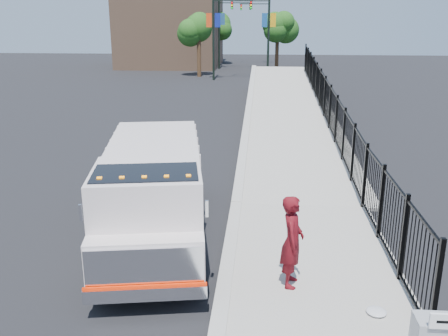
{
  "coord_description": "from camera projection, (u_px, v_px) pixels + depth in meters",
  "views": [
    {
      "loc": [
        0.68,
        -9.34,
        5.32
      ],
      "look_at": [
        -0.2,
        2.0,
        1.79
      ],
      "focal_mm": 40.0,
      "sensor_mm": 36.0,
      "label": 1
    }
  ],
  "objects": [
    {
      "name": "ground",
      "position": [
        226.0,
        277.0,
        10.52
      ],
      "size": [
        120.0,
        120.0,
        0.0
      ],
      "primitive_type": "plane",
      "color": "black",
      "rests_on": "ground"
    },
    {
      "name": "curb",
      "position": [
        218.0,
        331.0,
        8.59
      ],
      "size": [
        0.3,
        12.0,
        0.16
      ],
      "primitive_type": "cube",
      "color": "#ADAAA3",
      "rests_on": "ground"
    },
    {
      "name": "ramp",
      "position": [
        290.0,
        122.0,
        25.6
      ],
      "size": [
        3.95,
        24.06,
        3.19
      ],
      "primitive_type": "cube",
      "rotation": [
        0.06,
        0.0,
        0.0
      ],
      "color": "#9E998E",
      "rests_on": "ground"
    },
    {
      "name": "iron_fence",
      "position": [
        329.0,
        121.0,
        21.41
      ],
      "size": [
        0.1,
        28.0,
        1.8
      ],
      "primitive_type": "cube",
      "color": "black",
      "rests_on": "ground"
    },
    {
      "name": "truck",
      "position": [
        153.0,
        187.0,
        11.89
      ],
      "size": [
        3.35,
        7.28,
        2.4
      ],
      "rotation": [
        0.0,
        0.0,
        0.17
      ],
      "color": "black",
      "rests_on": "ground"
    },
    {
      "name": "worker",
      "position": [
        292.0,
        241.0,
        9.75
      ],
      "size": [
        0.52,
        0.73,
        1.88
      ],
      "primitive_type": "imported",
      "rotation": [
        0.0,
        0.0,
        1.47
      ],
      "color": "#5A0C12",
      "rests_on": "sidewalk"
    },
    {
      "name": "arrow_sign",
      "position": [
        443.0,
        321.0,
        6.51
      ],
      "size": [
        0.35,
        0.04,
        0.22
      ],
      "primitive_type": "cube",
      "color": "white",
      "rests_on": "utility_cabinet"
    },
    {
      "name": "debris",
      "position": [
        377.0,
        311.0,
        9.02
      ],
      "size": [
        0.37,
        0.37,
        0.09
      ],
      "primitive_type": "ellipsoid",
      "color": "silver",
      "rests_on": "sidewalk"
    },
    {
      "name": "light_pole_0",
      "position": [
        217.0,
        26.0,
        40.37
      ],
      "size": [
        3.78,
        0.22,
        8.0
      ],
      "color": "black",
      "rests_on": "ground"
    },
    {
      "name": "light_pole_1",
      "position": [
        265.0,
        26.0,
        41.01
      ],
      "size": [
        3.78,
        0.22,
        8.0
      ],
      "color": "black",
      "rests_on": "ground"
    },
    {
      "name": "light_pole_2",
      "position": [
        222.0,
        24.0,
        48.7
      ],
      "size": [
        3.77,
        0.22,
        8.0
      ],
      "color": "black",
      "rests_on": "ground"
    },
    {
      "name": "light_pole_3",
      "position": [
        266.0,
        23.0,
        53.87
      ],
      "size": [
        3.78,
        0.22,
        8.0
      ],
      "color": "black",
      "rests_on": "ground"
    },
    {
      "name": "tree_0",
      "position": [
        199.0,
        30.0,
        42.66
      ],
      "size": [
        2.48,
        2.48,
        5.24
      ],
      "color": "#382314",
      "rests_on": "ground"
    },
    {
      "name": "tree_1",
      "position": [
        278.0,
        29.0,
        46.88
      ],
      "size": [
        2.32,
        2.32,
        5.16
      ],
      "color": "#382314",
      "rests_on": "ground"
    },
    {
      "name": "tree_2",
      "position": [
        219.0,
        27.0,
        53.72
      ],
      "size": [
        2.57,
        2.57,
        5.28
      ],
      "color": "#382314",
      "rests_on": "ground"
    },
    {
      "name": "building",
      "position": [
        171.0,
        27.0,
        51.9
      ],
      "size": [
        10.0,
        10.0,
        8.0
      ],
      "primitive_type": "cube",
      "color": "#8C664C",
      "rests_on": "ground"
    }
  ]
}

